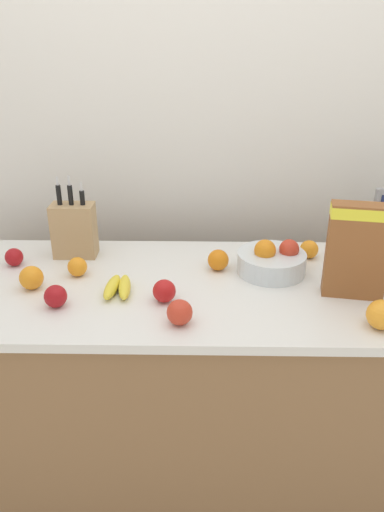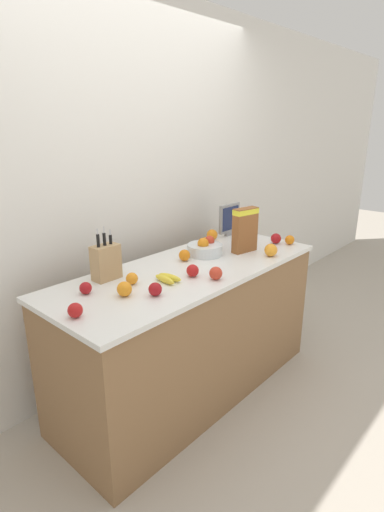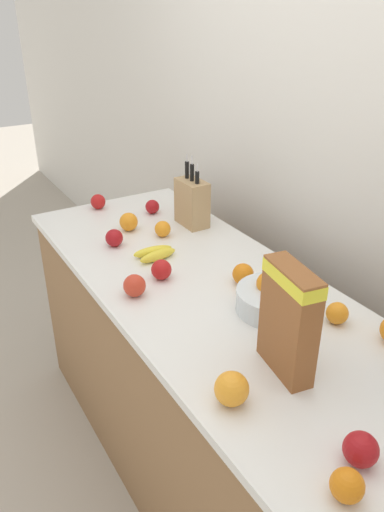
# 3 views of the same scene
# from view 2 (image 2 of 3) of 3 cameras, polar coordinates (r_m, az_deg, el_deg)

# --- Properties ---
(ground_plane) EXTENTS (14.00, 14.00, 0.00)m
(ground_plane) POSITION_cam_2_polar(r_m,az_deg,el_deg) (2.94, -0.21, -18.25)
(ground_plane) COLOR #B2A899
(wall_back) EXTENTS (9.00, 0.06, 2.60)m
(wall_back) POSITION_cam_2_polar(r_m,az_deg,el_deg) (2.82, -9.11, 8.87)
(wall_back) COLOR silver
(wall_back) RESTS_ON ground_plane
(counter) EXTENTS (1.90, 0.73, 0.90)m
(counter) POSITION_cam_2_polar(r_m,az_deg,el_deg) (2.70, -0.22, -10.56)
(counter) COLOR olive
(counter) RESTS_ON ground_plane
(knife_block) EXTENTS (0.16, 0.09, 0.31)m
(knife_block) POSITION_cam_2_polar(r_m,az_deg,el_deg) (2.34, -12.19, -0.82)
(knife_block) COLOR tan
(knife_block) RESTS_ON counter
(small_monitor) EXTENTS (0.24, 0.03, 0.26)m
(small_monitor) POSITION_cam_2_polar(r_m,az_deg,el_deg) (3.21, 5.36, 5.31)
(small_monitor) COLOR gray
(small_monitor) RESTS_ON counter
(cereal_box) EXTENTS (0.20, 0.10, 0.31)m
(cereal_box) POSITION_cam_2_polar(r_m,az_deg,el_deg) (2.80, 7.59, 3.97)
(cereal_box) COLOR brown
(cereal_box) RESTS_ON counter
(fruit_bowl) EXTENTS (0.24, 0.24, 0.13)m
(fruit_bowl) POSITION_cam_2_polar(r_m,az_deg,el_deg) (2.74, 1.87, 1.09)
(fruit_bowl) COLOR silver
(fruit_bowl) RESTS_ON counter
(banana_bunch) EXTENTS (0.10, 0.16, 0.04)m
(banana_bunch) POSITION_cam_2_polar(r_m,az_deg,el_deg) (2.28, -3.56, -3.19)
(banana_bunch) COLOR yellow
(banana_bunch) RESTS_ON counter
(apple_middle) EXTENTS (0.07, 0.07, 0.07)m
(apple_middle) POSITION_cam_2_polar(r_m,az_deg,el_deg) (1.94, -16.35, -7.45)
(apple_middle) COLOR red
(apple_middle) RESTS_ON counter
(apple_leftmost) EXTENTS (0.07, 0.07, 0.07)m
(apple_leftmost) POSITION_cam_2_polar(r_m,az_deg,el_deg) (2.10, -5.28, -4.75)
(apple_leftmost) COLOR #A31419
(apple_leftmost) RESTS_ON counter
(apple_rear) EXTENTS (0.08, 0.08, 0.08)m
(apple_rear) POSITION_cam_2_polar(r_m,az_deg,el_deg) (3.06, 11.90, 2.46)
(apple_rear) COLOR #A31419
(apple_rear) RESTS_ON counter
(apple_by_knife_block) EXTENTS (0.08, 0.08, 0.08)m
(apple_by_knife_block) POSITION_cam_2_polar(r_m,az_deg,el_deg) (2.30, 3.42, -2.47)
(apple_by_knife_block) COLOR red
(apple_by_knife_block) RESTS_ON counter
(apple_near_bananas) EXTENTS (0.07, 0.07, 0.07)m
(apple_near_bananas) POSITION_cam_2_polar(r_m,az_deg,el_deg) (2.18, -14.96, -4.45)
(apple_near_bananas) COLOR #A31419
(apple_near_bananas) RESTS_ON counter
(apple_front) EXTENTS (0.07, 0.07, 0.07)m
(apple_front) POSITION_cam_2_polar(r_m,az_deg,el_deg) (2.34, 0.09, -2.10)
(apple_front) COLOR red
(apple_front) RESTS_ON counter
(orange_front_center) EXTENTS (0.07, 0.07, 0.07)m
(orange_front_center) POSITION_cam_2_polar(r_m,az_deg,el_deg) (3.06, 13.78, 2.25)
(orange_front_center) COLOR orange
(orange_front_center) RESTS_ON counter
(orange_front_right) EXTENTS (0.07, 0.07, 0.07)m
(orange_front_right) POSITION_cam_2_polar(r_m,az_deg,el_deg) (2.26, -8.59, -3.20)
(orange_front_right) COLOR orange
(orange_front_right) RESTS_ON counter
(orange_back_center) EXTENTS (0.09, 0.09, 0.09)m
(orange_back_center) POSITION_cam_2_polar(r_m,az_deg,el_deg) (2.75, 11.20, 0.83)
(orange_back_center) COLOR orange
(orange_back_center) RESTS_ON counter
(orange_by_cereal) EXTENTS (0.08, 0.08, 0.08)m
(orange_by_cereal) POSITION_cam_2_polar(r_m,az_deg,el_deg) (2.61, -1.08, 0.11)
(orange_by_cereal) COLOR orange
(orange_by_cereal) RESTS_ON counter
(orange_near_bowl) EXTENTS (0.07, 0.07, 0.07)m
(orange_near_bowl) POSITION_cam_2_polar(r_m,az_deg,el_deg) (2.93, 2.00, 2.05)
(orange_near_bowl) COLOR orange
(orange_near_bowl) RESTS_ON counter
(orange_mid_right) EXTENTS (0.08, 0.08, 0.08)m
(orange_mid_right) POSITION_cam_2_polar(r_m,az_deg,el_deg) (2.11, -9.63, -4.67)
(orange_mid_right) COLOR orange
(orange_mid_right) RESTS_ON counter
(orange_mid_left) EXTENTS (0.08, 0.08, 0.08)m
(orange_mid_left) POSITION_cam_2_polar(r_m,az_deg,el_deg) (3.09, 2.89, 3.04)
(orange_mid_left) COLOR orange
(orange_mid_left) RESTS_ON counter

